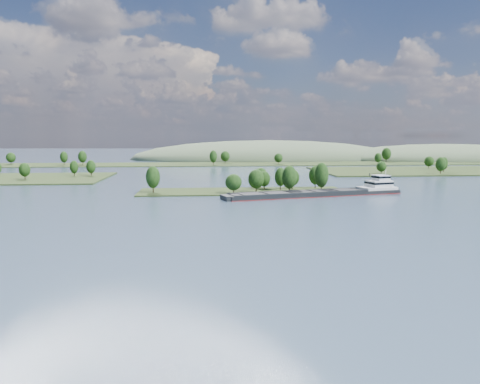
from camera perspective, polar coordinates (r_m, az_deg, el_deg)
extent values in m
plane|color=#324757|center=(168.44, 2.21, -2.41)|extent=(1800.00, 1800.00, 0.00)
cube|color=#223015|center=(227.51, 0.30, 0.02)|extent=(100.00, 30.00, 1.20)
cylinder|color=black|center=(218.62, 6.02, 0.41)|extent=(0.50, 0.50, 4.23)
ellipsoid|color=black|center=(218.08, 6.04, 1.82)|extent=(7.07, 7.07, 10.88)
cylinder|color=black|center=(239.10, 2.54, 0.90)|extent=(0.50, 0.50, 3.42)
ellipsoid|color=black|center=(238.69, 2.54, 1.94)|extent=(7.05, 7.05, 8.80)
cylinder|color=black|center=(221.34, 1.98, 0.44)|extent=(0.50, 0.50, 3.55)
ellipsoid|color=black|center=(220.88, 1.98, 1.60)|extent=(7.73, 7.73, 9.12)
cylinder|color=black|center=(232.27, 2.96, 0.67)|extent=(0.50, 0.50, 3.02)
ellipsoid|color=black|center=(231.89, 2.96, 1.61)|extent=(6.12, 6.12, 7.76)
cylinder|color=black|center=(215.42, -0.80, 0.19)|extent=(0.50, 0.50, 2.99)
ellipsoid|color=black|center=(215.01, -0.80, 1.20)|extent=(7.69, 7.69, 7.69)
cylinder|color=black|center=(223.51, -10.54, 0.46)|extent=(0.50, 0.50, 4.11)
ellipsoid|color=black|center=(223.00, -10.57, 1.80)|extent=(6.67, 6.67, 10.57)
cylinder|color=black|center=(231.84, 4.93, 0.72)|extent=(0.50, 0.50, 3.63)
ellipsoid|color=black|center=(231.39, 4.94, 1.86)|extent=(5.60, 5.60, 9.34)
cylinder|color=black|center=(240.59, 9.15, 0.90)|extent=(0.50, 0.50, 3.78)
ellipsoid|color=black|center=(240.15, 9.18, 2.04)|extent=(6.68, 6.68, 9.72)
cylinder|color=black|center=(224.53, 9.87, 0.57)|extent=(0.50, 0.50, 4.61)
ellipsoid|color=black|center=(223.97, 9.90, 2.06)|extent=(6.80, 6.80, 11.87)
cylinder|color=black|center=(235.64, 6.39, 0.76)|extent=(0.50, 0.50, 3.30)
ellipsoid|color=black|center=(235.23, 6.41, 1.78)|extent=(7.08, 7.08, 8.48)
cylinder|color=black|center=(325.06, -17.68, 2.20)|extent=(0.50, 0.50, 3.41)
ellipsoid|color=black|center=(324.76, -17.71, 2.96)|extent=(6.19, 6.19, 8.76)
cylinder|color=black|center=(326.94, -19.55, 2.15)|extent=(0.50, 0.50, 3.36)
ellipsoid|color=black|center=(326.65, -19.58, 2.89)|extent=(5.45, 5.45, 8.63)
cylinder|color=black|center=(313.04, -24.74, 1.72)|extent=(0.50, 0.50, 3.31)
ellipsoid|color=black|center=(312.74, -24.78, 2.49)|extent=(6.68, 6.68, 8.52)
cylinder|color=black|center=(340.80, 16.83, 2.38)|extent=(0.50, 0.50, 2.85)
ellipsoid|color=black|center=(340.55, 16.86, 2.99)|extent=(6.88, 6.88, 7.33)
cylinder|color=black|center=(352.30, 23.24, 2.34)|extent=(0.50, 0.50, 3.87)
ellipsoid|color=black|center=(352.00, 23.28, 3.14)|extent=(7.11, 7.11, 9.96)
cylinder|color=black|center=(372.21, 23.57, 2.52)|extent=(0.50, 0.50, 3.62)
ellipsoid|color=black|center=(371.94, 23.61, 3.23)|extent=(5.52, 5.52, 9.31)
cylinder|color=black|center=(408.33, 22.03, 2.90)|extent=(0.50, 0.50, 3.24)
ellipsoid|color=black|center=(408.10, 22.06, 3.48)|extent=(7.60, 7.60, 8.34)
cube|color=#223015|center=(446.21, -2.35, 3.38)|extent=(900.00, 60.00, 1.20)
cylinder|color=black|center=(459.35, -20.64, 3.37)|extent=(0.50, 0.50, 4.05)
ellipsoid|color=black|center=(459.10, -20.67, 4.01)|extent=(6.93, 6.93, 10.42)
cylinder|color=black|center=(459.40, 16.47, 3.50)|extent=(0.50, 0.50, 3.47)
ellipsoid|color=black|center=(459.18, 16.49, 4.05)|extent=(6.76, 6.76, 8.93)
cylinder|color=black|center=(452.11, -1.82, 3.75)|extent=(0.50, 0.50, 3.91)
ellipsoid|color=black|center=(451.87, -1.82, 4.38)|extent=(8.83, 8.83, 10.05)
cylinder|color=black|center=(499.70, 17.39, 3.79)|extent=(0.50, 0.50, 4.77)
ellipsoid|color=black|center=(499.44, 17.41, 4.48)|extent=(9.32, 9.32, 12.27)
cylinder|color=black|center=(484.71, -26.12, 3.25)|extent=(0.50, 0.50, 3.65)
ellipsoid|color=black|center=(484.49, -26.15, 3.80)|extent=(8.48, 8.48, 9.39)
cylinder|color=black|center=(452.66, -18.63, 3.42)|extent=(0.50, 0.50, 4.26)
ellipsoid|color=black|center=(452.40, -18.66, 4.11)|extent=(7.94, 7.94, 10.94)
cylinder|color=black|center=(442.49, 4.70, 3.63)|extent=(0.50, 0.50, 3.31)
ellipsoid|color=black|center=(442.27, 4.71, 4.17)|extent=(8.01, 8.01, 8.52)
cylinder|color=black|center=(429.01, -3.27, 3.61)|extent=(0.50, 0.50, 4.39)
ellipsoid|color=black|center=(428.73, -3.27, 4.35)|extent=(6.93, 6.93, 11.28)
ellipsoid|color=#44563B|center=(587.29, 23.58, 3.65)|extent=(260.00, 140.00, 36.00)
ellipsoid|color=#44563B|center=(551.57, 3.40, 4.04)|extent=(320.00, 160.00, 44.00)
cube|color=black|center=(215.37, 9.25, -0.32)|extent=(84.30, 31.14, 2.32)
cube|color=maroon|center=(215.43, 9.25, -0.45)|extent=(84.56, 31.39, 0.26)
cube|color=black|center=(215.88, 6.64, 0.13)|extent=(63.41, 16.63, 0.84)
cube|color=black|center=(206.72, 7.89, -0.18)|extent=(63.41, 16.63, 0.84)
cube|color=black|center=(211.31, 7.25, -0.06)|extent=(63.62, 24.88, 0.32)
cube|color=black|center=(201.97, 1.36, -0.24)|extent=(11.33, 10.73, 0.37)
cube|color=black|center=(206.35, 4.37, -0.11)|extent=(11.33, 10.73, 0.37)
cube|color=black|center=(211.27, 7.25, 0.02)|extent=(11.33, 10.73, 0.37)
cube|color=black|center=(216.70, 9.99, 0.14)|extent=(11.33, 10.73, 0.37)
cube|color=black|center=(222.60, 12.59, 0.26)|extent=(11.33, 10.73, 0.37)
cube|color=black|center=(198.49, -1.63, -0.72)|extent=(5.42, 9.97, 2.11)
cylinder|color=black|center=(198.63, -1.34, -0.28)|extent=(0.31, 0.31, 2.32)
cube|color=silver|center=(232.55, 16.34, 0.46)|extent=(18.85, 13.99, 1.26)
cube|color=silver|center=(232.95, 16.57, 0.99)|extent=(12.30, 10.78, 3.16)
cube|color=black|center=(232.91, 16.57, 1.09)|extent=(12.56, 11.04, 0.95)
cube|color=silver|center=(233.32, 16.80, 1.66)|extent=(7.70, 7.70, 2.32)
cube|color=black|center=(233.29, 16.81, 1.77)|extent=(7.95, 7.95, 0.84)
cube|color=silver|center=(233.22, 16.81, 1.97)|extent=(8.21, 8.21, 0.21)
cylinder|color=silver|center=(234.69, 17.34, 2.29)|extent=(0.26, 0.26, 2.74)
cylinder|color=black|center=(233.31, 15.52, 2.07)|extent=(0.64, 0.64, 1.26)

